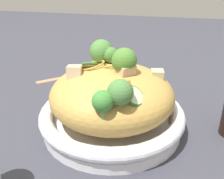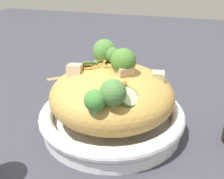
{
  "view_description": "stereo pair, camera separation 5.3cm",
  "coord_description": "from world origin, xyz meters",
  "views": [
    {
      "loc": [
        0.47,
        0.11,
        0.32
      ],
      "look_at": [
        0.0,
        0.0,
        0.09
      ],
      "focal_mm": 41.25,
      "sensor_mm": 36.0,
      "label": 1
    },
    {
      "loc": [
        0.45,
        0.16,
        0.32
      ],
      "look_at": [
        0.0,
        0.0,
        0.09
      ],
      "focal_mm": 41.25,
      "sensor_mm": 36.0,
      "label": 2
    }
  ],
  "objects": [
    {
      "name": "noodle_heap",
      "position": [
        -0.0,
        -0.0,
        0.08
      ],
      "size": [
        0.26,
        0.26,
        0.13
      ],
      "color": "#BE9447",
      "rests_on": "serving_bowl"
    },
    {
      "name": "broccoli_florets",
      "position": [
        0.02,
        0.0,
        0.15
      ],
      "size": [
        0.22,
        0.14,
        0.09
      ],
      "color": "#93AC68",
      "rests_on": "serving_bowl"
    },
    {
      "name": "chopsticks_pair",
      "position": [
        -0.26,
        -0.2,
        0.0
      ],
      "size": [
        0.16,
        0.17,
        0.01
      ],
      "color": "tan",
      "rests_on": "ground_plane"
    },
    {
      "name": "ground_plane",
      "position": [
        0.0,
        0.0,
        0.0
      ],
      "size": [
        3.0,
        3.0,
        0.0
      ],
      "primitive_type": "plane",
      "color": "#373741"
    },
    {
      "name": "serving_bowl",
      "position": [
        0.0,
        0.0,
        0.03
      ],
      "size": [
        0.31,
        0.31,
        0.05
      ],
      "color": "white",
      "rests_on": "ground_plane"
    },
    {
      "name": "zucchini_slices",
      "position": [
        -0.03,
        -0.0,
        0.13
      ],
      "size": [
        0.23,
        0.16,
        0.05
      ],
      "color": "beige",
      "rests_on": "serving_bowl"
    },
    {
      "name": "chicken_chunks",
      "position": [
        0.01,
        -0.0,
        0.14
      ],
      "size": [
        0.08,
        0.19,
        0.04
      ],
      "color": "#D2B08C",
      "rests_on": "serving_bowl"
    },
    {
      "name": "carrot_coins",
      "position": [
        -0.03,
        -0.03,
        0.13
      ],
      "size": [
        0.17,
        0.15,
        0.03
      ],
      "color": "orange",
      "rests_on": "serving_bowl"
    }
  ]
}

